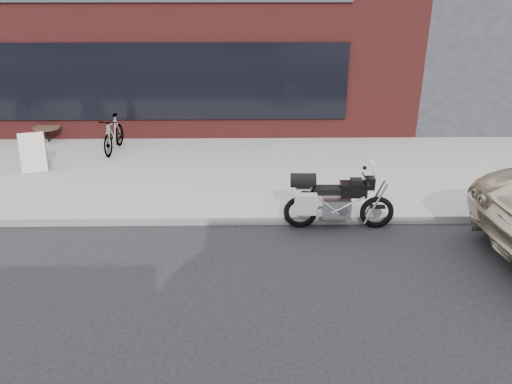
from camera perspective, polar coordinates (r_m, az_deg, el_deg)
The scene contains 6 objects.
near_sidewalk at distance 11.91m, azimuth -2.70°, elevation 3.02°, with size 44.00×6.00×0.15m, color gray.
storefront at distance 18.43m, azimuth -8.71°, elevation 16.87°, with size 14.00×10.07×4.50m.
motorcycle at distance 8.96m, azimuth 8.70°, elevation -0.96°, with size 1.99×0.64×1.26m.
bicycle_rear at distance 13.06m, azimuth -15.99°, elevation 6.40°, with size 0.43×1.51×0.91m, color gray.
sandwich_sign at distance 12.37m, azimuth -24.09°, elevation 4.26°, with size 0.65×0.62×0.87m.
cafe_table at distance 14.52m, azimuth -22.80°, elevation 6.75°, with size 0.70×0.70×0.40m.
Camera 1 is at (0.38, -4.19, 4.14)m, focal length 35.00 mm.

